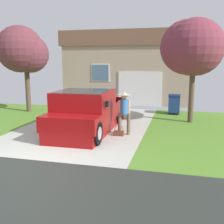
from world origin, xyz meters
The scene contains 7 objects.
pickup_truck centered at (0.31, 3.36, 0.75)m, with size 2.20×5.15×1.66m.
person_with_hat centered at (1.85, 3.31, 0.99)m, with size 0.52×0.52×1.66m.
handbag centered at (1.70, 3.08, 0.12)m, with size 0.37×0.14×0.41m.
house_with_garage centered at (0.44, 12.89, 2.38)m, with size 8.73×5.52×4.70m.
front_yard_tree centered at (-4.39, 6.74, 3.32)m, with size 2.67×2.81×4.62m.
neighbor_tree centered at (4.29, 6.14, 3.33)m, with size 2.77×2.88×4.59m.
wheeled_trash_bin centered at (3.59, 8.03, 0.56)m, with size 0.60×0.72×1.03m.
Camera 1 is at (3.85, -6.57, 2.76)m, focal length 43.62 mm.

